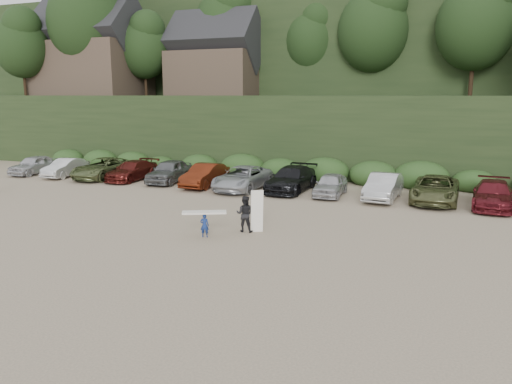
% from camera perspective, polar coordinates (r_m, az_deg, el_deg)
% --- Properties ---
extents(ground, '(120.00, 120.00, 0.00)m').
position_cam_1_polar(ground, '(22.55, -3.16, -4.58)').
color(ground, tan).
rests_on(ground, ground).
extents(hillside_backdrop, '(90.00, 41.50, 28.00)m').
position_cam_1_polar(hillside_backdrop, '(56.70, 12.13, 16.04)').
color(hillside_backdrop, black).
rests_on(hillside_backdrop, ground).
extents(parked_cars, '(40.02, 6.15, 1.60)m').
position_cam_1_polar(parked_cars, '(31.96, 1.80, 1.47)').
color(parked_cars, silver).
rests_on(parked_cars, ground).
extents(child_surfer, '(1.94, 1.30, 1.14)m').
position_cam_1_polar(child_surfer, '(21.66, -5.91, -3.16)').
color(child_surfer, navy).
rests_on(child_surfer, ground).
extents(adult_surfer, '(1.30, 0.73, 1.94)m').
position_cam_1_polar(adult_surfer, '(22.37, -1.16, -2.48)').
color(adult_surfer, black).
rests_on(adult_surfer, ground).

